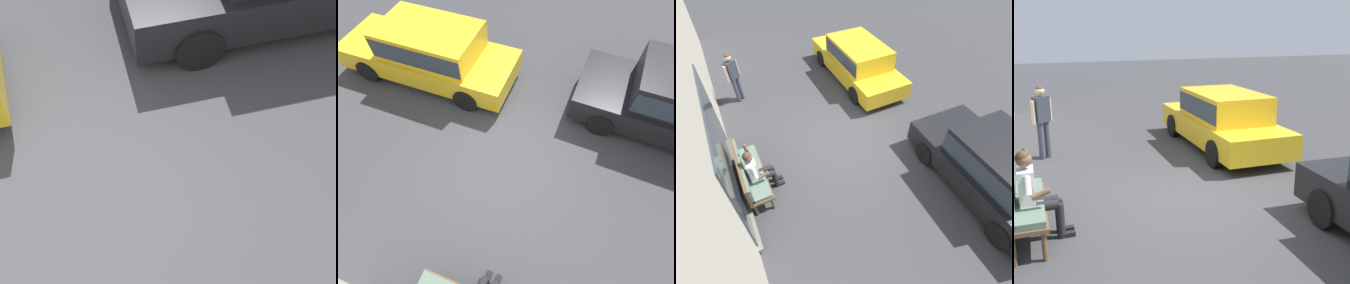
# 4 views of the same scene
# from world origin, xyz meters

# --- Properties ---
(ground_plane) EXTENTS (60.00, 60.00, 0.00)m
(ground_plane) POSITION_xyz_m (0.00, 0.00, 0.00)
(ground_plane) COLOR #38383A
(parked_car_mid) EXTENTS (4.62, 1.83, 1.46)m
(parked_car_mid) POSITION_xyz_m (2.72, -1.93, 0.79)
(parked_car_mid) COLOR gold
(parked_car_mid) RESTS_ON ground_plane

